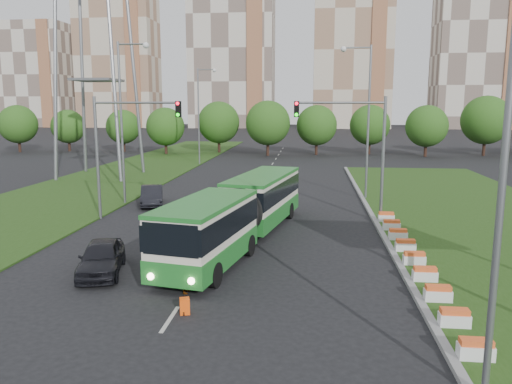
# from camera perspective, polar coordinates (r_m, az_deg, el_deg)

# --- Properties ---
(ground) EXTENTS (360.00, 360.00, 0.00)m
(ground) POSITION_cam_1_polar(r_m,az_deg,el_deg) (23.38, 1.48, -8.66)
(ground) COLOR black
(ground) RESTS_ON ground
(grass_median) EXTENTS (14.00, 60.00, 0.15)m
(grass_median) POSITION_cam_1_polar(r_m,az_deg,el_deg) (32.94, 25.96, -4.05)
(grass_median) COLOR #214012
(grass_median) RESTS_ON ground
(median_kerb) EXTENTS (0.30, 60.00, 0.18)m
(median_kerb) POSITION_cam_1_polar(r_m,az_deg,el_deg) (31.26, 13.87, -4.00)
(median_kerb) COLOR gray
(median_kerb) RESTS_ON ground
(left_verge) EXTENTS (12.00, 110.00, 0.10)m
(left_verge) POSITION_cam_1_polar(r_m,az_deg,el_deg) (51.62, -16.43, 1.23)
(left_verge) COLOR #214012
(left_verge) RESTS_ON ground
(lane_markings) EXTENTS (0.20, 100.00, 0.01)m
(lane_markings) POSITION_cam_1_polar(r_m,az_deg,el_deg) (43.01, -0.30, -0.09)
(lane_markings) COLOR #ACABA5
(lane_markings) RESTS_ON ground
(flower_planters) EXTENTS (1.10, 18.10, 0.60)m
(flower_planters) POSITION_cam_1_polar(r_m,az_deg,el_deg) (24.43, 17.64, -7.20)
(flower_planters) COLOR silver
(flower_planters) RESTS_ON grass_median
(traffic_mast_median) EXTENTS (5.76, 0.32, 8.00)m
(traffic_mast_median) POSITION_cam_1_polar(r_m,az_deg,el_deg) (32.30, 11.54, 5.98)
(traffic_mast_median) COLOR slate
(traffic_mast_median) RESTS_ON ground
(traffic_mast_left) EXTENTS (5.76, 0.32, 8.00)m
(traffic_mast_left) POSITION_cam_1_polar(r_m,az_deg,el_deg) (33.46, -15.24, 5.96)
(traffic_mast_left) COLOR slate
(traffic_mast_left) RESTS_ON ground
(street_lamps) EXTENTS (36.00, 60.00, 12.00)m
(street_lamps) POSITION_cam_1_polar(r_m,az_deg,el_deg) (32.48, -2.32, 7.33)
(street_lamps) COLOR slate
(street_lamps) RESTS_ON ground
(tree_line) EXTENTS (120.00, 8.00, 9.00)m
(tree_line) POSITION_cam_1_polar(r_m,az_deg,el_deg) (77.59, 12.37, 7.46)
(tree_line) COLOR #235115
(tree_line) RESTS_ON ground
(apartment_tower_west) EXTENTS (26.00, 15.00, 48.00)m
(apartment_tower_west) POSITION_cam_1_polar(r_m,az_deg,el_deg) (185.35, -15.46, 14.63)
(apartment_tower_west) COLOR beige
(apartment_tower_west) RESTS_ON ground
(apartment_tower_cwest) EXTENTS (28.00, 15.00, 52.00)m
(apartment_tower_cwest) POSITION_cam_1_polar(r_m,az_deg,el_deg) (175.16, -2.74, 15.92)
(apartment_tower_cwest) COLOR beige
(apartment_tower_cwest) RESTS_ON ground
(apartment_tower_ceast) EXTENTS (25.00, 15.00, 50.00)m
(apartment_tower_ceast) POSITION_cam_1_polar(r_m,az_deg,el_deg) (173.50, 10.94, 15.48)
(apartment_tower_ceast) COLOR beige
(apartment_tower_ceast) RESTS_ON ground
(apartment_tower_east) EXTENTS (27.00, 15.00, 47.00)m
(apartment_tower_east) POSITION_cam_1_polar(r_m,az_deg,el_deg) (180.85, 24.05, 14.11)
(apartment_tower_east) COLOR beige
(apartment_tower_east) RESTS_ON ground
(midrise_west) EXTENTS (22.00, 14.00, 36.00)m
(midrise_west) POSITION_cam_1_polar(r_m,az_deg,el_deg) (197.74, -23.67, 12.10)
(midrise_west) COLOR beige
(midrise_west) RESTS_ON ground
(articulated_bus) EXTENTS (2.65, 16.97, 2.79)m
(articulated_bus) POSITION_cam_1_polar(r_m,az_deg,el_deg) (27.30, -1.98, -2.23)
(articulated_bus) COLOR beige
(articulated_bus) RESTS_ON ground
(car_left_near) EXTENTS (2.81, 4.70, 1.50)m
(car_left_near) POSITION_cam_1_polar(r_m,az_deg,el_deg) (23.43, -17.25, -7.14)
(car_left_near) COLOR black
(car_left_near) RESTS_ON ground
(car_left_far) EXTENTS (2.77, 4.73, 1.47)m
(car_left_far) POSITION_cam_1_polar(r_m,az_deg,el_deg) (38.36, -11.81, -0.40)
(car_left_far) COLOR black
(car_left_far) RESTS_ON ground
(pedestrian) EXTENTS (0.46, 0.68, 1.80)m
(pedestrian) POSITION_cam_1_polar(r_m,az_deg,el_deg) (20.35, -8.05, -8.94)
(pedestrian) COLOR gray
(pedestrian) RESTS_ON ground
(shopping_trolley) EXTENTS (0.35, 0.37, 0.60)m
(shopping_trolley) POSITION_cam_1_polar(r_m,az_deg,el_deg) (18.58, -8.15, -12.80)
(shopping_trolley) COLOR #FF510D
(shopping_trolley) RESTS_ON ground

